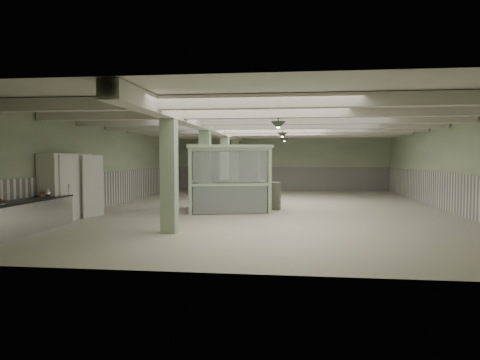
# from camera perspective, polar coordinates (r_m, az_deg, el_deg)

# --- Properties ---
(floor) EXTENTS (20.00, 20.00, 0.00)m
(floor) POSITION_cam_1_polar(r_m,az_deg,el_deg) (17.73, 3.96, -3.83)
(floor) COLOR beige
(floor) RESTS_ON ground
(ceiling) EXTENTS (14.00, 20.00, 0.02)m
(ceiling) POSITION_cam_1_polar(r_m,az_deg,el_deg) (17.67, 4.01, 7.85)
(ceiling) COLOR silver
(ceiling) RESTS_ON wall_back
(wall_back) EXTENTS (14.00, 0.02, 3.60)m
(wall_back) POSITION_cam_1_polar(r_m,az_deg,el_deg) (27.60, 5.04, 2.35)
(wall_back) COLOR #AFC19B
(wall_back) RESTS_ON floor
(wall_front) EXTENTS (14.00, 0.02, 3.60)m
(wall_front) POSITION_cam_1_polar(r_m,az_deg,el_deg) (7.64, 0.16, 0.71)
(wall_front) COLOR #AFC19B
(wall_front) RESTS_ON floor
(wall_left) EXTENTS (0.02, 20.00, 3.60)m
(wall_left) POSITION_cam_1_polar(r_m,az_deg,el_deg) (19.27, -17.29, 1.96)
(wall_left) COLOR #AFC19B
(wall_left) RESTS_ON floor
(wall_right) EXTENTS (0.02, 20.00, 3.60)m
(wall_right) POSITION_cam_1_polar(r_m,az_deg,el_deg) (18.61, 26.06, 1.76)
(wall_right) COLOR #AFC19B
(wall_right) RESTS_ON floor
(wainscot_left) EXTENTS (0.05, 19.90, 1.50)m
(wainscot_left) POSITION_cam_1_polar(r_m,az_deg,el_deg) (19.31, -17.18, -1.16)
(wainscot_left) COLOR white
(wainscot_left) RESTS_ON floor
(wainscot_right) EXTENTS (0.05, 19.90, 1.50)m
(wainscot_right) POSITION_cam_1_polar(r_m,az_deg,el_deg) (18.65, 25.91, -1.47)
(wainscot_right) COLOR white
(wainscot_right) RESTS_ON floor
(wainscot_back) EXTENTS (13.90, 0.05, 1.50)m
(wainscot_back) POSITION_cam_1_polar(r_m,az_deg,el_deg) (27.60, 5.03, 0.17)
(wainscot_back) COLOR white
(wainscot_back) RESTS_ON floor
(girder) EXTENTS (0.45, 19.90, 0.40)m
(girder) POSITION_cam_1_polar(r_m,az_deg,el_deg) (17.95, -4.05, 7.06)
(girder) COLOR beige
(girder) RESTS_ON ceiling
(beam_a) EXTENTS (13.90, 0.35, 0.32)m
(beam_a) POSITION_cam_1_polar(r_m,az_deg,el_deg) (10.21, 1.84, 10.40)
(beam_a) COLOR beige
(beam_a) RESTS_ON ceiling
(beam_b) EXTENTS (13.90, 0.35, 0.32)m
(beam_b) POSITION_cam_1_polar(r_m,az_deg,el_deg) (12.68, 2.85, 8.95)
(beam_b) COLOR beige
(beam_b) RESTS_ON ceiling
(beam_c) EXTENTS (13.90, 0.35, 0.32)m
(beam_c) POSITION_cam_1_polar(r_m,az_deg,el_deg) (15.16, 3.52, 7.97)
(beam_c) COLOR beige
(beam_c) RESTS_ON ceiling
(beam_d) EXTENTS (13.90, 0.35, 0.32)m
(beam_d) POSITION_cam_1_polar(r_m,az_deg,el_deg) (17.65, 4.00, 7.26)
(beam_d) COLOR beige
(beam_d) RESTS_ON ceiling
(beam_e) EXTENTS (13.90, 0.35, 0.32)m
(beam_e) POSITION_cam_1_polar(r_m,az_deg,el_deg) (20.14, 4.37, 6.73)
(beam_e) COLOR beige
(beam_e) RESTS_ON ceiling
(beam_f) EXTENTS (13.90, 0.35, 0.32)m
(beam_f) POSITION_cam_1_polar(r_m,az_deg,el_deg) (22.64, 4.65, 6.32)
(beam_f) COLOR beige
(beam_f) RESTS_ON ceiling
(beam_g) EXTENTS (13.90, 0.35, 0.32)m
(beam_g) POSITION_cam_1_polar(r_m,az_deg,el_deg) (25.13, 4.87, 5.99)
(beam_g) COLOR beige
(beam_g) RESTS_ON ceiling
(column_a) EXTENTS (0.42, 0.42, 3.60)m
(column_a) POSITION_cam_1_polar(r_m,az_deg,el_deg) (12.07, -9.44, 1.51)
(column_a) COLOR #9CB18F
(column_a) RESTS_ON floor
(column_b) EXTENTS (0.42, 0.42, 3.60)m
(column_b) POSITION_cam_1_polar(r_m,az_deg,el_deg) (16.93, -4.68, 1.96)
(column_b) COLOR #9CB18F
(column_b) RESTS_ON floor
(column_c) EXTENTS (0.42, 0.42, 3.60)m
(column_c) POSITION_cam_1_polar(r_m,az_deg,el_deg) (21.85, -2.04, 2.20)
(column_c) COLOR #9CB18F
(column_c) RESTS_ON floor
(column_d) EXTENTS (0.42, 0.42, 3.60)m
(column_d) POSITION_cam_1_polar(r_m,az_deg,el_deg) (25.81, -0.66, 2.32)
(column_d) COLOR #9CB18F
(column_d) RESTS_ON floor
(pendant_front) EXTENTS (0.44, 0.44, 0.22)m
(pendant_front) POSITION_cam_1_polar(r_m,az_deg,el_deg) (12.62, 5.13, 7.28)
(pendant_front) COLOR #2B382A
(pendant_front) RESTS_ON ceiling
(pendant_mid) EXTENTS (0.44, 0.44, 0.22)m
(pendant_mid) POSITION_cam_1_polar(r_m,az_deg,el_deg) (18.11, 5.67, 5.98)
(pendant_mid) COLOR #2B382A
(pendant_mid) RESTS_ON ceiling
(pendant_back) EXTENTS (0.44, 0.44, 0.22)m
(pendant_back) POSITION_cam_1_polar(r_m,az_deg,el_deg) (23.10, 5.94, 5.33)
(pendant_back) COLOR #2B382A
(pendant_back) RESTS_ON ceiling
(prep_counter) EXTENTS (0.85, 4.86, 0.91)m
(prep_counter) POSITION_cam_1_polar(r_m,az_deg,el_deg) (13.04, -28.05, -4.60)
(prep_counter) COLOR silver
(prep_counter) RESTS_ON floor
(pitcher_near) EXTENTS (0.20, 0.23, 0.27)m
(pitcher_near) POSITION_cam_1_polar(r_m,az_deg,el_deg) (14.26, -24.28, -1.58)
(pitcher_near) COLOR silver
(pitcher_near) RESTS_ON prep_counter
(orange_bowl) EXTENTS (0.33, 0.33, 0.10)m
(orange_bowl) POSITION_cam_1_polar(r_m,az_deg,el_deg) (14.41, -24.71, -1.88)
(orange_bowl) COLOR #B2B2B7
(orange_bowl) RESTS_ON prep_counter
(walkin_cooler) EXTENTS (0.96, 2.49, 2.28)m
(walkin_cooler) POSITION_cam_1_polar(r_m,az_deg,el_deg) (15.56, -22.03, -0.77)
(walkin_cooler) COLOR white
(walkin_cooler) RESTS_ON floor
(guard_booth) EXTENTS (3.77, 3.40, 2.59)m
(guard_booth) POSITION_cam_1_polar(r_m,az_deg,el_deg) (16.98, -1.70, 1.80)
(guard_booth) COLOR #A7C29B
(guard_booth) RESTS_ON floor
(filing_cabinet) EXTENTS (0.40, 0.54, 1.12)m
(filing_cabinet) POSITION_cam_1_polar(r_m,az_deg,el_deg) (17.41, 4.81, -2.11)
(filing_cabinet) COLOR #5F6252
(filing_cabinet) RESTS_ON floor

